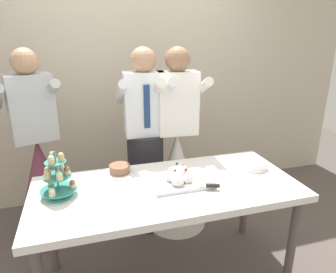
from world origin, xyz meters
The scene contains 9 objects.
rear_wall centered at (0.00, 1.45, 1.45)m, with size 5.20×0.10×2.90m, color beige.
dessert_table centered at (0.00, 0.00, 0.70)m, with size 1.80×0.80×0.78m.
cupcake_stand centered at (-0.70, 0.06, 0.90)m, with size 0.23×0.23×0.31m.
main_cake_tray centered at (0.10, 0.02, 0.81)m, with size 0.43×0.35×0.13m.
plate_stack centered at (0.72, 0.08, 0.80)m, with size 0.20×0.20×0.05m.
round_cake centered at (-0.28, 0.28, 0.80)m, with size 0.24×0.24×0.07m.
person_groom centered at (0.00, 0.70, 0.75)m, with size 0.48×0.51×1.66m.
person_bride centered at (0.28, 0.65, 0.58)m, with size 0.56×0.56×1.66m.
person_guest centered at (-0.90, 0.81, 0.58)m, with size 0.60×0.60×1.66m.
Camera 1 is at (-0.52, -1.77, 1.76)m, focal length 32.34 mm.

